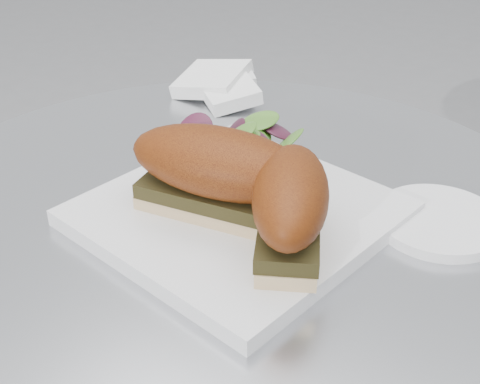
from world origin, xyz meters
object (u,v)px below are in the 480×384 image
(saucer, at_px, (439,221))
(plate, at_px, (238,214))
(sandwich_left, at_px, (220,171))
(sandwich_right, at_px, (290,204))

(saucer, bearing_deg, plate, -152.04)
(sandwich_left, bearing_deg, plate, 48.92)
(plate, relative_size, sandwich_right, 1.64)
(plate, relative_size, saucer, 2.10)
(sandwich_right, xyz_separation_m, saucer, (0.10, 0.12, -0.05))
(saucer, bearing_deg, sandwich_left, -149.75)
(plate, relative_size, sandwich_left, 1.40)
(plate, distance_m, saucer, 0.19)
(sandwich_left, relative_size, saucer, 1.50)
(plate, distance_m, sandwich_right, 0.09)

